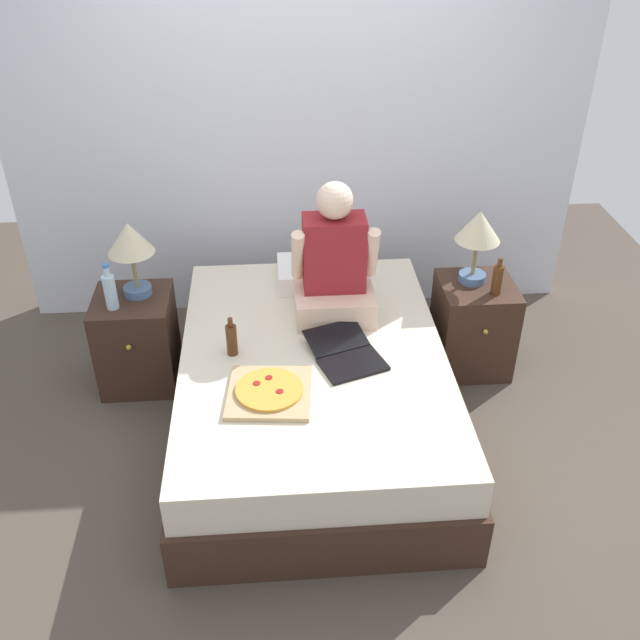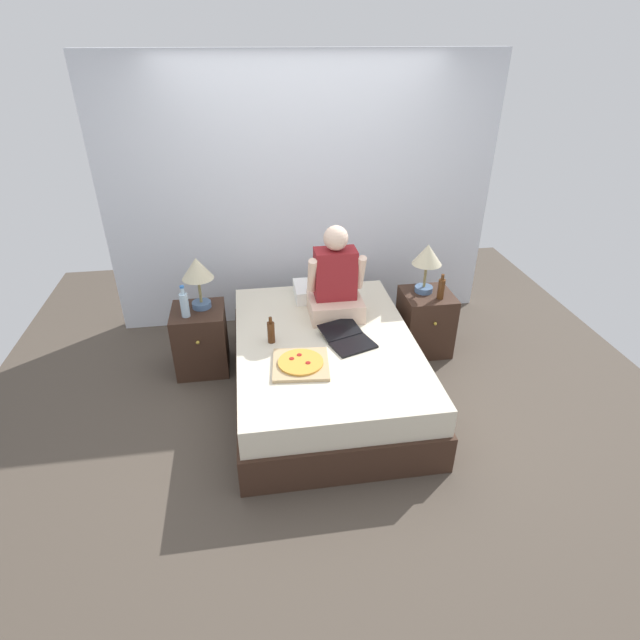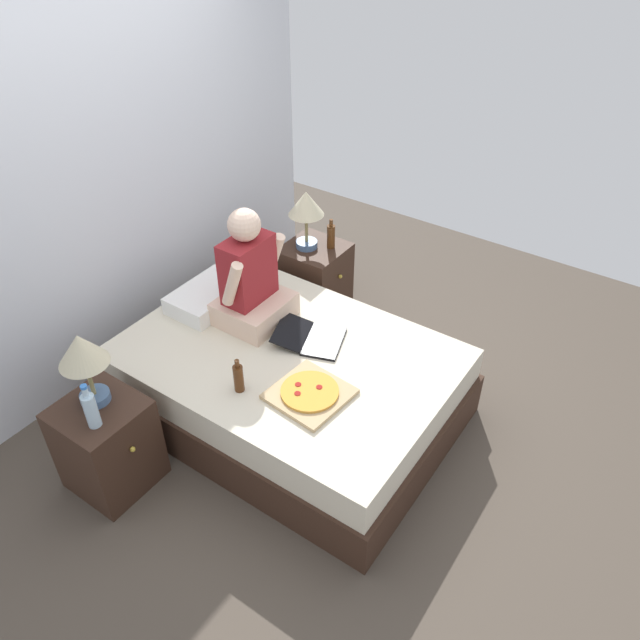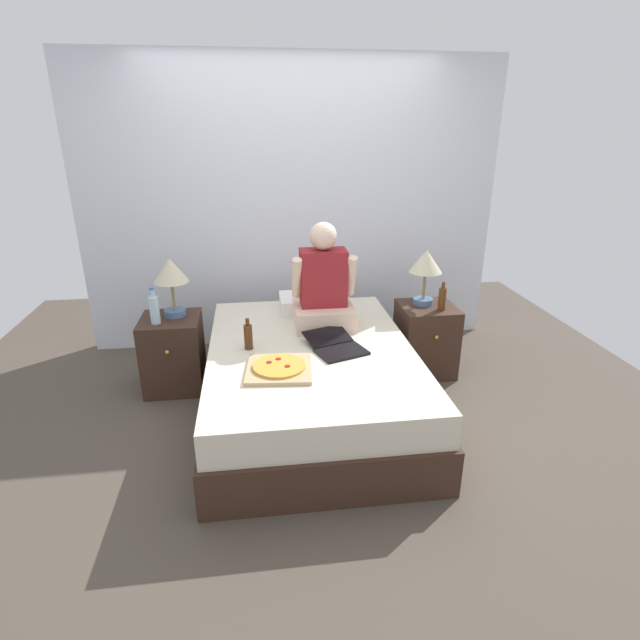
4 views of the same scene
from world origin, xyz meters
name	(u,v)px [view 1 (image 1 of 4)]	position (x,y,z in m)	size (l,w,h in m)	color
ground_plane	(314,426)	(0.00, 0.00, 0.00)	(5.67, 5.67, 0.00)	#4C4238
wall_back	(298,130)	(0.00, 1.37, 1.25)	(3.67, 0.12, 2.50)	silver
bed	(313,391)	(0.00, 0.00, 0.25)	(1.43, 2.02, 0.51)	#382319
nightstand_left	(137,340)	(-1.01, 0.51, 0.29)	(0.44, 0.47, 0.58)	#382319
lamp_on_left_nightstand	(130,243)	(-0.97, 0.56, 0.91)	(0.26, 0.26, 0.45)	#4C6B93
water_bottle	(110,291)	(-1.09, 0.42, 0.69)	(0.07, 0.07, 0.28)	silver
nightstand_right	(473,326)	(1.01, 0.51, 0.29)	(0.44, 0.47, 0.58)	#382319
lamp_on_right_nightstand	(478,231)	(0.98, 0.56, 0.91)	(0.26, 0.26, 0.45)	#4C6B93
beer_bottle	(497,279)	(1.08, 0.41, 0.67)	(0.06, 0.06, 0.23)	#512D14
pillow	(321,273)	(0.10, 0.73, 0.57)	(0.52, 0.34, 0.12)	white
person_seated	(334,268)	(0.14, 0.39, 0.80)	(0.47, 0.40, 0.78)	beige
laptop	(347,356)	(0.17, -0.07, 0.53)	(0.44, 0.50, 0.07)	black
pizza_box	(269,392)	(-0.23, -0.33, 0.53)	(0.44, 0.44, 0.05)	tan
beer_bottle_on_bed	(232,339)	(-0.42, 0.02, 0.61)	(0.06, 0.06, 0.22)	#4C2811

